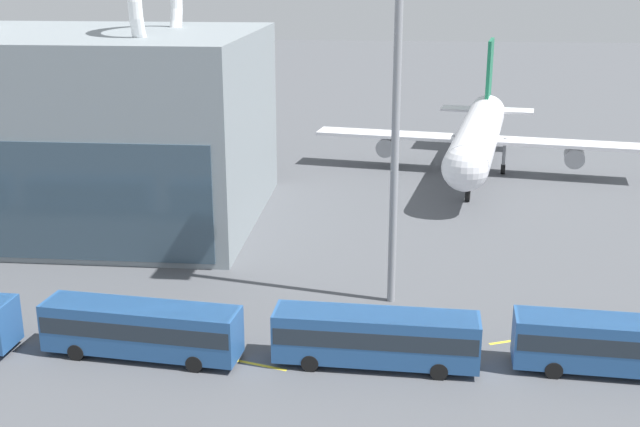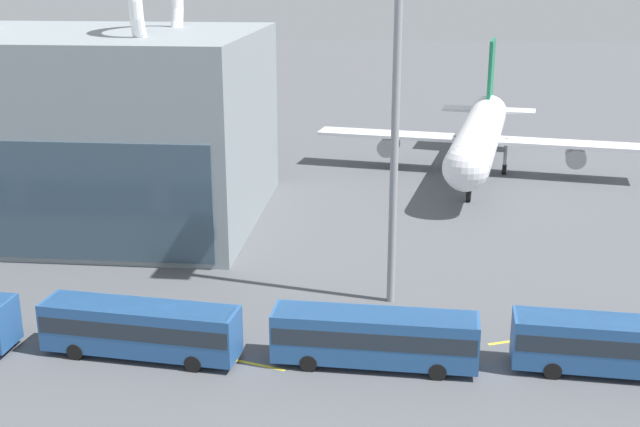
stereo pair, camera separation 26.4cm
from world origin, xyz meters
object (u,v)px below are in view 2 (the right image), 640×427
Objects in this scene: shuttle_bus_3 at (374,335)px; shuttle_bus_4 at (619,343)px; shuttle_bus_2 at (140,327)px; floodlight_mast at (398,43)px; airliner_at_gate_far at (480,134)px.

shuttle_bus_3 is 1.00× the size of shuttle_bus_4.
floodlight_mast is (14.50, 9.63, 15.58)m from shuttle_bus_2.
shuttle_bus_2 is at bearing -174.87° from shuttle_bus_4.
shuttle_bus_3 is at bearing -94.94° from floodlight_mast.
airliner_at_gate_far is at bearing 98.71° from shuttle_bus_4.
airliner_at_gate_far is 46.92m from shuttle_bus_3.
shuttle_bus_3 and shuttle_bus_4 have the same top height.
airliner_at_gate_far is 45.65m from shuttle_bus_4.
floodlight_mast reaches higher than shuttle_bus_4.
airliner_at_gate_far reaches higher than shuttle_bus_2.
shuttle_bus_3 is at bearing -2.60° from airliner_at_gate_far.
shuttle_bus_2 is (-23.68, -45.94, -2.61)m from airliner_at_gate_far.
airliner_at_gate_far is 1.41× the size of floodlight_mast.
shuttle_bus_3 is (-9.99, -45.77, -2.61)m from airliner_at_gate_far.
airliner_at_gate_far is at bearing 68.84° from shuttle_bus_2.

